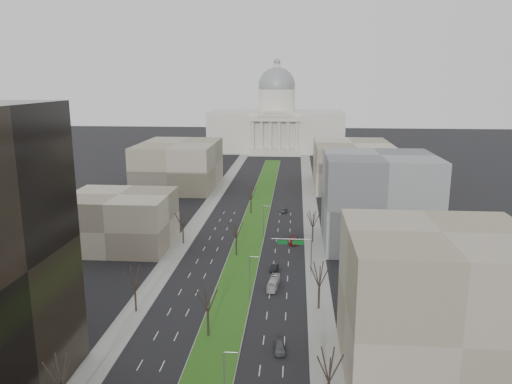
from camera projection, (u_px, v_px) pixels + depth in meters
The scene contains 28 objects.
ground at pixel (257, 214), 162.73m from camera, with size 600.00×600.00×0.00m, color black.
median at pixel (257, 214), 161.72m from camera, with size 8.00×222.03×0.20m.
sidewalk_left at pixel (188, 236), 139.79m from camera, with size 5.00×330.00×0.15m, color gray.
sidewalk_right at pixel (313, 239), 137.02m from camera, with size 5.00×330.00×0.15m, color gray.
capitol at pixel (276, 124), 304.54m from camera, with size 80.00×46.00×55.00m.
building_beige_left at pixel (120, 220), 129.77m from camera, with size 26.00×22.00×14.00m, color gray.
building_tan_right at pixel (436, 305), 72.14m from camera, with size 26.00×24.00×22.00m, color gray.
building_grey_right at pixel (378, 200), 130.17m from camera, with size 28.00×26.00×24.00m, color slate.
building_far_left at pixel (179, 165), 202.39m from camera, with size 30.00×40.00×18.00m, color gray.
building_far_right at pixel (352, 165), 201.71m from camera, with size 30.00×40.00×18.00m, color gray.
tree_left_near at pixel (59, 371), 63.47m from camera, with size 5.10×5.10×9.18m.
tree_left_mid at pixel (134, 277), 92.55m from camera, with size 5.40×5.40×9.72m.
tree_left_far at pixel (183, 219), 131.47m from camera, with size 5.28×5.28×9.50m.
tree_right_near at pixel (329, 365), 64.62m from camera, with size 5.16×5.16×9.29m.
tree_right_mid at pixel (320, 274), 93.68m from camera, with size 5.52×5.52×9.94m.
tree_right_far at pixel (313, 219), 132.70m from camera, with size 5.04×5.04×9.07m.
tree_median_a at pixel (208, 298), 83.57m from camera, with size 5.40×5.40×9.72m.
tree_median_b at pixel (236, 229), 122.45m from camera, with size 5.40×5.40×9.72m.
tree_median_c at pixel (251, 193), 161.34m from camera, with size 5.40×5.40×9.72m.
streetlamp_median_a at pixel (225, 382), 64.16m from camera, with size 1.90×0.20×9.16m.
streetlamp_median_b at pixel (250, 277), 98.18m from camera, with size 1.90×0.20×9.16m.
streetlamp_median_c at pixel (263, 221), 137.06m from camera, with size 1.90×0.20×9.16m.
mast_arm_signs at pixel (299, 247), 111.73m from camera, with size 9.12×0.24×8.09m.
car_grey_near at pixel (279, 347), 80.30m from camera, with size 1.78×4.42×1.51m, color #4C4F54.
car_black at pixel (274, 268), 114.33m from camera, with size 1.44×4.14×1.36m, color black.
car_red at pixel (293, 241), 133.15m from camera, with size 2.11×5.18×1.50m, color maroon.
car_grey_far at pixel (284, 210), 164.50m from camera, with size 2.06×4.46×1.24m, color #414348.
box_van at pixel (274, 283), 104.85m from camera, with size 1.75×7.49×2.09m, color silver.
Camera 1 is at (12.41, -36.65, 42.87)m, focal length 35.00 mm.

